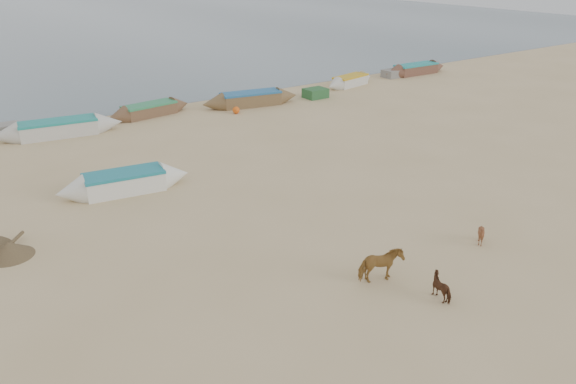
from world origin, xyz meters
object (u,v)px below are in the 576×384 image
object	(u,v)px
near_canoe	(125,182)
calf_front	(481,235)
cow_adult	(380,265)
calf_right	(443,287)

from	to	relation	value
near_canoe	calf_front	bearing A→B (deg)	-45.82
cow_adult	near_canoe	world-z (taller)	cow_adult
calf_front	calf_right	world-z (taller)	calf_front
calf_right	near_canoe	bearing A→B (deg)	2.76
cow_adult	calf_right	bearing A→B (deg)	-135.13
cow_adult	near_canoe	xyz separation A→B (m)	(-3.83, 11.21, -0.12)
cow_adult	near_canoe	bearing A→B (deg)	36.26
cow_adult	calf_front	xyz separation A→B (m)	(4.46, -0.28, -0.18)
calf_right	cow_adult	bearing A→B (deg)	10.19
calf_front	cow_adult	bearing A→B (deg)	-89.16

